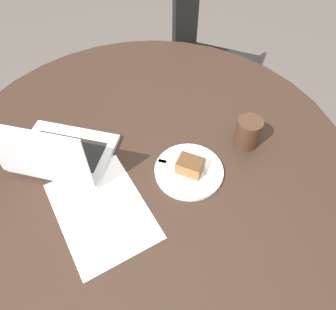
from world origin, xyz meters
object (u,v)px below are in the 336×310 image
plate (189,171)px  coffee_glass (248,132)px  laptop (58,153)px  chair (205,59)px

plate → coffee_glass: size_ratio=2.12×
laptop → plate: bearing=7.9°
plate → laptop: laptop is taller
coffee_glass → laptop: (-0.26, -0.55, -0.01)m
plate → laptop: size_ratio=0.58×
chair → plate: (0.76, -0.67, 0.29)m
chair → laptop: laptop is taller
coffee_glass → laptop: laptop is taller
chair → plate: size_ratio=4.57×
chair → laptop: (0.50, -0.99, 0.33)m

